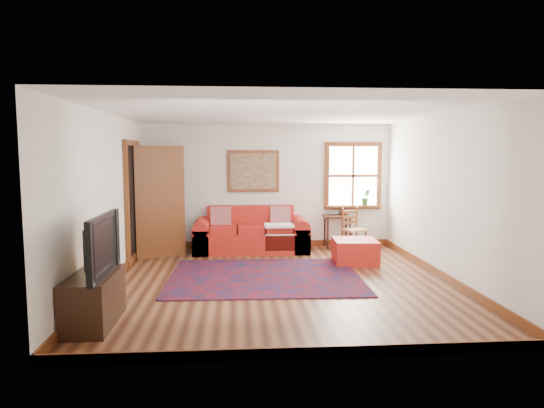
{
  "coord_description": "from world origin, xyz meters",
  "views": [
    {
      "loc": [
        -0.65,
        -7.06,
        1.93
      ],
      "look_at": [
        -0.08,
        0.6,
        1.11
      ],
      "focal_mm": 32.0,
      "sensor_mm": 36.0,
      "label": 1
    }
  ],
  "objects": [
    {
      "name": "ground",
      "position": [
        0.0,
        0.0,
        0.0
      ],
      "size": [
        5.5,
        5.5,
        0.0
      ],
      "primitive_type": "plane",
      "color": "#3A1B0F",
      "rests_on": "ground"
    },
    {
      "name": "room_envelope",
      "position": [
        0.0,
        0.02,
        1.65
      ],
      "size": [
        5.04,
        5.54,
        2.52
      ],
      "color": "silver",
      "rests_on": "ground"
    },
    {
      "name": "window",
      "position": [
        1.78,
        2.7,
        1.31
      ],
      "size": [
        1.18,
        0.2,
        1.38
      ],
      "color": "white",
      "rests_on": "ground"
    },
    {
      "name": "doorway",
      "position": [
        -2.21,
        1.78,
        1.07
      ],
      "size": [
        0.89,
        1.08,
        2.14
      ],
      "color": "black",
      "rests_on": "ground"
    },
    {
      "name": "framed_artwork",
      "position": [
        -0.3,
        2.71,
        1.55
      ],
      "size": [
        1.05,
        0.07,
        0.85
      ],
      "color": "brown",
      "rests_on": "ground"
    },
    {
      "name": "persian_rug",
      "position": [
        -0.21,
        0.29,
        0.01
      ],
      "size": [
        2.98,
        2.41,
        0.02
      ],
      "primitive_type": "cube",
      "rotation": [
        0.0,
        0.0,
        -0.02
      ],
      "color": "#540C11",
      "rests_on": "ground"
    },
    {
      "name": "red_leather_sofa",
      "position": [
        -0.36,
        2.32,
        0.29
      ],
      "size": [
        2.22,
        0.92,
        0.87
      ],
      "color": "#B01E16",
      "rests_on": "ground"
    },
    {
      "name": "red_ottoman",
      "position": [
        1.42,
        1.13,
        0.21
      ],
      "size": [
        0.78,
        0.78,
        0.42
      ],
      "primitive_type": "cube",
      "rotation": [
        0.0,
        0.0,
        -0.06
      ],
      "color": "#B01E16",
      "rests_on": "ground"
    },
    {
      "name": "side_table",
      "position": [
        1.4,
        2.53,
        0.54
      ],
      "size": [
        0.55,
        0.41,
        0.66
      ],
      "color": "black",
      "rests_on": "ground"
    },
    {
      "name": "ladder_back_chair",
      "position": [
        1.63,
        2.2,
        0.45
      ],
      "size": [
        0.5,
        0.49,
        0.84
      ],
      "color": "tan",
      "rests_on": "ground"
    },
    {
      "name": "media_cabinet",
      "position": [
        -2.25,
        -1.65,
        0.29
      ],
      "size": [
        0.47,
        1.05,
        0.58
      ],
      "primitive_type": "cube",
      "color": "black",
      "rests_on": "ground"
    },
    {
      "name": "television",
      "position": [
        -2.23,
        -1.67,
        0.91
      ],
      "size": [
        0.15,
        1.17,
        0.68
      ],
      "primitive_type": "imported",
      "rotation": [
        0.0,
        0.0,
        1.57
      ],
      "color": "black",
      "rests_on": "media_cabinet"
    },
    {
      "name": "candle_hurricane",
      "position": [
        -2.2,
        -1.19,
        0.66
      ],
      "size": [
        0.12,
        0.12,
        0.18
      ],
      "color": "silver",
      "rests_on": "media_cabinet"
    }
  ]
}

